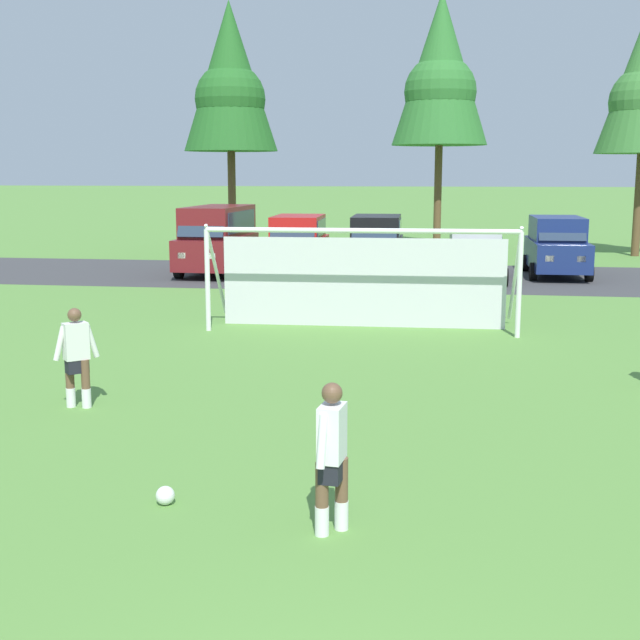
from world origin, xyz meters
name	(u,v)px	position (x,y,z in m)	size (l,w,h in m)	color
ground_plane	(419,341)	(0.00, 15.00, 0.00)	(400.00, 400.00, 0.00)	#598C3D
parking_lot_strip	(429,277)	(0.00, 26.93, 0.00)	(52.00, 8.40, 0.01)	#3D3D3F
soccer_ball	(165,495)	(-2.60, 4.98, 0.11)	(0.22, 0.22, 0.22)	white
soccer_goal	(362,276)	(-1.43, 16.42, 1.29)	(7.47, 2.15, 2.57)	white
player_striker_near	(332,458)	(-0.60, 4.51, 0.82)	(0.34, 0.73, 1.64)	brown
player_winger_left	(77,358)	(-5.32, 8.71, 0.82)	(0.66, 0.49, 1.64)	brown
parked_car_slot_far_left	(218,238)	(-7.85, 26.69, 1.34)	(2.33, 4.87, 2.52)	maroon
parked_car_slot_left	(298,244)	(-4.92, 27.33, 1.11)	(2.25, 4.66, 2.16)	red
parked_car_slot_center_left	(376,244)	(-2.00, 27.69, 1.11)	(2.23, 4.65, 2.16)	black
parked_car_slot_center	(475,256)	(1.58, 25.93, 0.88)	(2.15, 4.26, 1.72)	#B2B2BC
parked_car_slot_center_right	(557,246)	(4.60, 27.87, 1.11)	(2.16, 4.61, 2.16)	navy
tree_left_edge	(230,82)	(-9.18, 34.21, 7.77)	(4.23, 4.23, 11.29)	brown
tree_mid_left	(441,74)	(0.16, 37.44, 8.30)	(4.52, 4.52, 12.06)	brown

